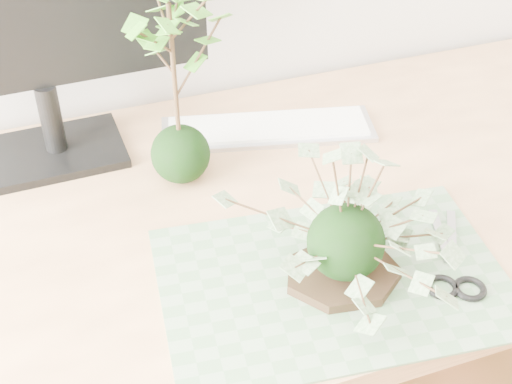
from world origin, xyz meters
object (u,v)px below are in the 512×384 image
Objects in this scene: maple_kokedama at (170,19)px; ivy_kokedama at (349,214)px; keyboard at (268,128)px; desk at (291,237)px.

ivy_kokedama is at bearing -63.93° from maple_kokedama.
keyboard is at bearing 85.12° from ivy_kokedama.
ivy_kokedama reaches higher than keyboard.
desk is 4.20× the size of ivy_kokedama.
maple_kokedama is (-0.15, 0.30, 0.16)m from ivy_kokedama.
maple_kokedama is 0.34m from keyboard.
maple_kokedama is (-0.15, 0.10, 0.37)m from desk.
ivy_kokedama is 0.40m from keyboard.
keyboard is (0.18, 0.08, -0.27)m from maple_kokedama.
ivy_kokedama is (-0.01, -0.20, 0.21)m from desk.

